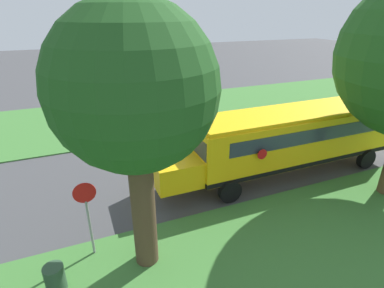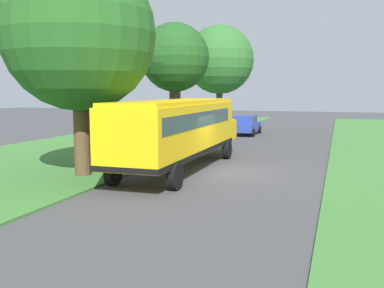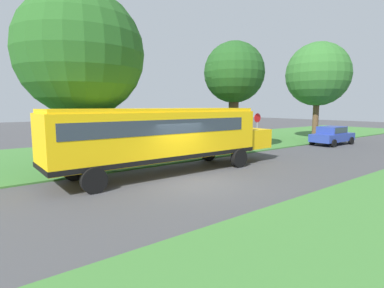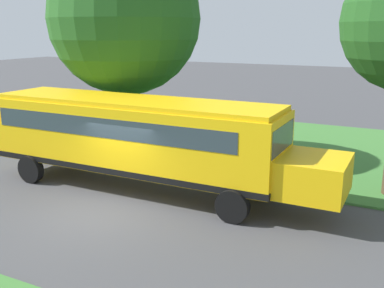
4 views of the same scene
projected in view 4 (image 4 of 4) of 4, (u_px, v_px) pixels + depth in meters
ground_plane at (101, 212)px, 13.76m from camera, size 120.00×120.00×0.00m
grass_verge at (225, 141)px, 22.42m from camera, size 12.00×80.00×0.08m
school_bus at (140, 135)px, 15.35m from camera, size 2.84×12.42×3.16m
oak_tree_beside_bus at (122, 18)px, 18.46m from camera, size 6.26×6.26×9.00m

